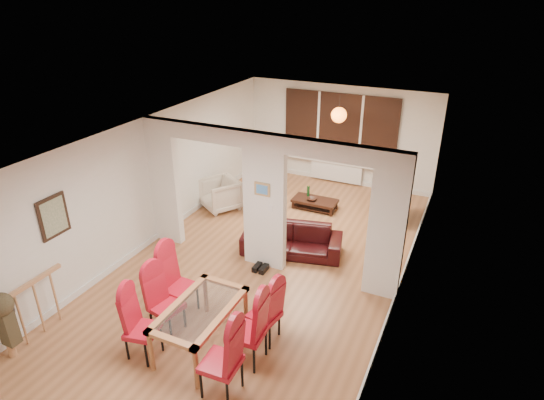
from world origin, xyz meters
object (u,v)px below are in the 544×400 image
Objects in this scene: person at (256,178)px; bowl at (312,199)px; dining_chair_la at (142,326)px; sofa at (292,240)px; dining_chair_rc at (264,311)px; coffee_table at (315,204)px; dining_chair_lc at (179,284)px; television at (402,207)px; dining_chair_lb at (166,303)px; armchair at (220,194)px; dining_chair_rb at (248,328)px; dining_table at (201,327)px; dining_chair_ra at (221,358)px; bottle at (308,191)px.

person is 1.44m from bowl.
sofa is at bearing 64.63° from dining_chair_la.
coffee_table is at bearing 110.85° from dining_chair_rc.
dining_chair_lc is at bearing -123.02° from sofa.
dining_chair_lb is at bearing 152.91° from television.
dining_chair_rc is 1.27× the size of armchair.
dining_chair_lb is 0.94× the size of dining_chair_rb.
dining_chair_la is at bearing -95.86° from coffee_table.
dining_table is at bearing -88.52° from bowl.
dining_chair_rc reaches higher than dining_table.
dining_chair_la is 1.35m from dining_chair_ra.
bowl is at bearing 91.48° from dining_table.
person is 1.58m from coffee_table.
dining_chair_lc is at bearing -168.46° from dining_chair_rc.
television is (1.18, 5.97, -0.29)m from dining_chair_ra.
armchair is at bearing -75.19° from person.
coffee_table is at bearing 98.43° from television.
dining_chair_lb is at bearing -118.92° from sofa.
dining_chair_rb is 1.41× the size of armchair.
dining_chair_ra is 1.43× the size of armchair.
bottle is (-0.29, 5.13, 0.03)m from dining_table.
coffee_table is at bearing 84.44° from dining_chair_lc.
armchair is 2.99× the size of bottle.
dining_chair_la is 1.49m from dining_chair_rb.
sofa is (-0.52, 3.57, -0.30)m from dining_chair_ra.
armchair is 2.10m from bottle.
dining_chair_ra reaches higher than armchair.
sofa is at bearing -77.53° from bottle.
sofa is at bearing 142.99° from television.
dining_chair_rb reaches higher than coffee_table.
person reaches higher than television.
dining_chair_la is 4.51× the size of bowl.
dining_chair_ra is at bearing -81.49° from bowl.
dining_chair_lc is 1.11× the size of dining_chair_rc.
dining_chair_la is 1.00× the size of coffee_table.
dining_chair_rc is (1.40, 1.03, -0.01)m from dining_chair_la.
dining_chair_lb is 1.49m from dining_chair_ra.
armchair is at bearing 140.96° from sofa.
coffee_table is at bearing 90.84° from dining_table.
bowl is at bearing 85.00° from dining_chair_lc.
dining_chair_rb reaches higher than dining_table.
dining_chair_lc is 1.01× the size of dining_chair_rb.
dining_chair_ra reaches higher than sofa.
bowl is (-0.83, 5.55, -0.31)m from dining_chair_ra.
dining_chair_lc is 2.64m from sofa.
television is 4.29× the size of bowl.
dining_chair_rc is (1.40, 0.47, -0.02)m from dining_chair_lb.
dining_chair_ra reaches higher than dining_chair_rc.
person is at bearing 110.11° from dining_chair_lb.
sofa is 2.07m from coffee_table.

